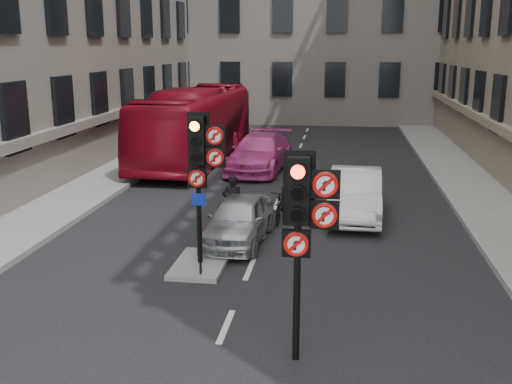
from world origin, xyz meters
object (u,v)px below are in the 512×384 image
(car_white, at_px, (355,194))
(info_sign, at_px, (199,223))
(signal_far, at_px, (201,156))
(car_pink, at_px, (260,153))
(signal_near, at_px, (304,213))
(motorcyclist, at_px, (233,203))
(car_silver, at_px, (239,219))
(bus_red, at_px, (196,124))
(motorcycle, at_px, (281,204))

(car_white, relative_size, info_sign, 2.34)
(signal_far, relative_size, car_pink, 0.68)
(signal_near, distance_m, motorcyclist, 7.58)
(signal_far, height_order, car_pink, signal_far)
(car_silver, bearing_deg, info_sign, -94.47)
(car_white, height_order, bus_red, bus_red)
(car_silver, relative_size, info_sign, 1.94)
(signal_far, bearing_deg, car_silver, 75.66)
(signal_near, relative_size, signal_far, 1.00)
(motorcyclist, bearing_deg, bus_red, -81.07)
(signal_far, xyz_separation_m, motorcycle, (1.45, 4.12, -2.19))
(signal_near, xyz_separation_m, car_silver, (-2.09, 6.01, -1.96))
(car_silver, height_order, car_pink, car_pink)
(motorcycle, bearing_deg, signal_near, -77.43)
(signal_far, bearing_deg, motorcycle, 70.57)
(motorcycle, bearing_deg, info_sign, -100.97)
(car_silver, distance_m, car_white, 4.27)
(motorcyclist, height_order, info_sign, info_sign)
(car_silver, bearing_deg, bus_red, 112.94)
(motorcycle, relative_size, motorcyclist, 1.04)
(bus_red, xyz_separation_m, info_sign, (3.49, -14.13, -0.30))
(car_white, relative_size, bus_red, 0.38)
(motorcyclist, distance_m, info_sign, 3.75)
(bus_red, relative_size, info_sign, 6.23)
(signal_near, xyz_separation_m, motorcycle, (-1.15, 8.12, -2.07))
(bus_red, xyz_separation_m, motorcycle, (4.84, -9.26, -1.13))
(car_silver, distance_m, info_sign, 2.88)
(signal_far, bearing_deg, car_white, 53.14)
(car_white, xyz_separation_m, car_pink, (-3.85, 6.51, 0.03))
(motorcycle, distance_m, motorcyclist, 1.76)
(car_white, height_order, info_sign, info_sign)
(signal_far, xyz_separation_m, info_sign, (0.10, -0.76, -1.36))
(bus_red, bearing_deg, car_silver, -69.32)
(car_white, bearing_deg, bus_red, 131.50)
(signal_near, height_order, motorcyclist, signal_near)
(car_silver, height_order, bus_red, bus_red)
(car_pink, bearing_deg, motorcyclist, -82.13)
(motorcycle, bearing_deg, motorcyclist, -133.10)
(signal_near, xyz_separation_m, car_white, (1.06, 8.89, -1.85))
(motorcycle, distance_m, info_sign, 5.13)
(bus_red, relative_size, motorcycle, 6.97)
(car_pink, bearing_deg, car_silver, -80.33)
(car_silver, relative_size, bus_red, 0.31)
(car_silver, bearing_deg, motorcycle, 70.02)
(car_silver, relative_size, motorcycle, 2.18)
(bus_red, xyz_separation_m, motorcyclist, (3.56, -10.42, -0.83))
(car_pink, xyz_separation_m, motorcycle, (1.64, -7.27, -0.25))
(car_pink, xyz_separation_m, motorcyclist, (0.36, -8.44, 0.06))
(car_silver, height_order, motorcycle, car_silver)
(motorcycle, bearing_deg, bus_red, 122.15)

